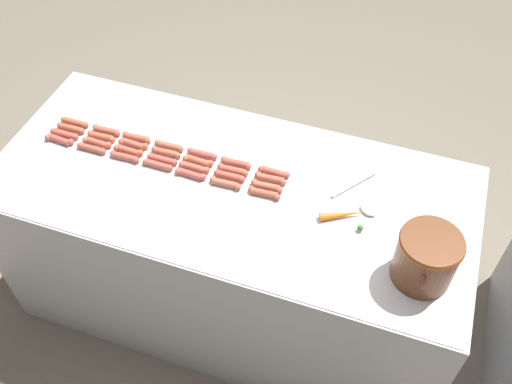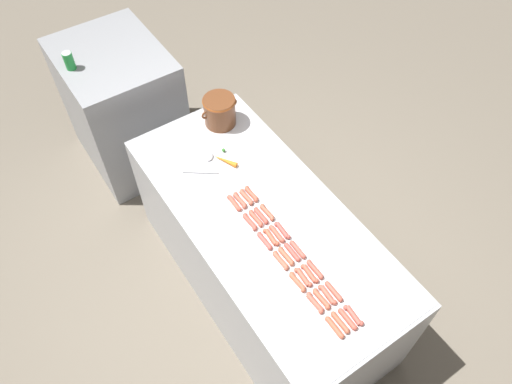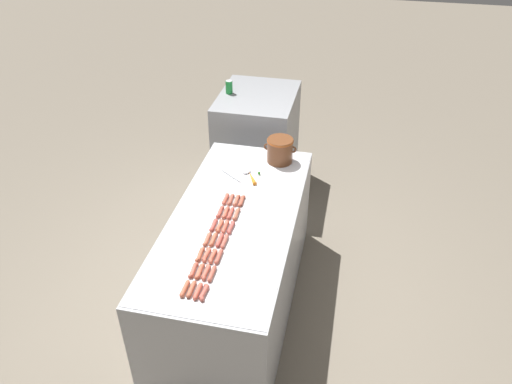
{
  "view_description": "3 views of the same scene",
  "coord_description": "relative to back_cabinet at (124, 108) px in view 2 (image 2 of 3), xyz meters",
  "views": [
    {
      "loc": [
        1.37,
        0.59,
        2.52
      ],
      "look_at": [
        0.05,
        0.13,
        0.91
      ],
      "focal_mm": 40.12,
      "sensor_mm": 36.0,
      "label": 1
    },
    {
      "loc": [
        -0.91,
        -1.28,
        3.11
      ],
      "look_at": [
        0.03,
        0.12,
        0.92
      ],
      "focal_mm": 34.1,
      "sensor_mm": 36.0,
      "label": 2
    },
    {
      "loc": [
        0.72,
        -2.57,
        2.92
      ],
      "look_at": [
        0.11,
        0.2,
        0.93
      ],
      "focal_mm": 34.43,
      "sensor_mm": 36.0,
      "label": 3
    }
  ],
  "objects": [
    {
      "name": "carrot",
      "position": [
        0.22,
        -1.18,
        0.37
      ],
      "size": [
        0.11,
        0.17,
        0.03
      ],
      "color": "orange",
      "rests_on": "griddle_counter"
    },
    {
      "name": "hot_dog_1",
      "position": [
        0.09,
        -2.23,
        0.37
      ],
      "size": [
        0.03,
        0.13,
        0.03
      ],
      "color": "#B85643",
      "rests_on": "griddle_counter"
    },
    {
      "name": "hot_dog_7",
      "position": [
        0.13,
        -2.38,
        0.37
      ],
      "size": [
        0.03,
        0.13,
        0.03
      ],
      "color": "#B0583F",
      "rests_on": "griddle_counter"
    },
    {
      "name": "hot_dog_9",
      "position": [
        0.13,
        -2.09,
        0.37
      ],
      "size": [
        0.03,
        0.13,
        0.03
      ],
      "color": "#BA5844",
      "rests_on": "griddle_counter"
    },
    {
      "name": "hot_dog_12",
      "position": [
        0.13,
        -1.65,
        0.37
      ],
      "size": [
        0.03,
        0.13,
        0.03
      ],
      "color": "#B85743",
      "rests_on": "griddle_counter"
    },
    {
      "name": "ground_plane",
      "position": [
        0.19,
        -1.64,
        -0.51
      ],
      "size": [
        20.0,
        20.0,
        0.0
      ],
      "primitive_type": "plane",
      "color": "#756B5B"
    },
    {
      "name": "hot_dog_17",
      "position": [
        0.17,
        -1.94,
        0.37
      ],
      "size": [
        0.03,
        0.13,
        0.03
      ],
      "color": "#B84F44",
      "rests_on": "griddle_counter"
    },
    {
      "name": "hot_dog_13",
      "position": [
        0.13,
        -1.5,
        0.37
      ],
      "size": [
        0.03,
        0.13,
        0.03
      ],
      "color": "#B25845",
      "rests_on": "griddle_counter"
    },
    {
      "name": "hot_dog_10",
      "position": [
        0.13,
        -1.94,
        0.37
      ],
      "size": [
        0.03,
        0.13,
        0.03
      ],
      "color": "#B25C41",
      "rests_on": "griddle_counter"
    },
    {
      "name": "bean_pot",
      "position": [
        0.37,
        -0.88,
        0.46
      ],
      "size": [
        0.26,
        0.21,
        0.2
      ],
      "color": "brown",
      "rests_on": "griddle_counter"
    },
    {
      "name": "hot_dog_0",
      "position": [
        0.09,
        -2.39,
        0.37
      ],
      "size": [
        0.03,
        0.13,
        0.03
      ],
      "color": "#B7583D",
      "rests_on": "griddle_counter"
    },
    {
      "name": "hot_dog_14",
      "position": [
        0.17,
        -2.39,
        0.37
      ],
      "size": [
        0.03,
        0.13,
        0.03
      ],
      "color": "#BE5442",
      "rests_on": "griddle_counter"
    },
    {
      "name": "serving_spoon",
      "position": [
        0.12,
        -1.13,
        0.36
      ],
      "size": [
        0.24,
        0.19,
        0.02
      ],
      "color": "#B7B7BC",
      "rests_on": "griddle_counter"
    },
    {
      "name": "hot_dog_8",
      "position": [
        0.13,
        -2.24,
        0.37
      ],
      "size": [
        0.03,
        0.13,
        0.03
      ],
      "color": "#B95940",
      "rests_on": "griddle_counter"
    },
    {
      "name": "hot_dog_21",
      "position": [
        0.21,
        -2.39,
        0.37
      ],
      "size": [
        0.04,
        0.13,
        0.03
      ],
      "color": "#B55245",
      "rests_on": "griddle_counter"
    },
    {
      "name": "hot_dog_24",
      "position": [
        0.21,
        -1.94,
        0.37
      ],
      "size": [
        0.03,
        0.13,
        0.03
      ],
      "color": "#B15446",
      "rests_on": "griddle_counter"
    },
    {
      "name": "hot_dog_22",
      "position": [
        0.21,
        -2.24,
        0.37
      ],
      "size": [
        0.03,
        0.13,
        0.03
      ],
      "color": "#B25443",
      "rests_on": "griddle_counter"
    },
    {
      "name": "hot_dog_19",
      "position": [
        0.17,
        -1.65,
        0.37
      ],
      "size": [
        0.03,
        0.13,
        0.03
      ],
      "color": "#BF5042",
      "rests_on": "griddle_counter"
    },
    {
      "name": "hot_dog_20",
      "position": [
        0.17,
        -1.5,
        0.37
      ],
      "size": [
        0.03,
        0.13,
        0.03
      ],
      "color": "#B35C46",
      "rests_on": "griddle_counter"
    },
    {
      "name": "hot_dog_15",
      "position": [
        0.17,
        -2.23,
        0.37
      ],
      "size": [
        0.03,
        0.13,
        0.03
      ],
      "color": "#BB5846",
      "rests_on": "griddle_counter"
    },
    {
      "name": "hot_dog_2",
      "position": [
        0.09,
        -2.09,
        0.37
      ],
      "size": [
        0.03,
        0.13,
        0.03
      ],
      "color": "#B4593F",
      "rests_on": "griddle_counter"
    },
    {
      "name": "hot_dog_4",
      "position": [
        0.09,
        -1.8,
        0.37
      ],
      "size": [
        0.03,
        0.13,
        0.03
      ],
      "color": "#B84F45",
      "rests_on": "griddle_counter"
    },
    {
      "name": "hot_dog_23",
      "position": [
        0.21,
        -2.09,
        0.37
      ],
      "size": [
        0.03,
        0.13,
        0.03
      ],
      "color": "#B15342",
      "rests_on": "griddle_counter"
    },
    {
      "name": "soda_can",
      "position": [
        -0.27,
        -0.02,
        0.57
      ],
      "size": [
        0.07,
        0.07,
        0.12
      ],
      "color": "#1E8C38",
      "rests_on": "back_cabinet"
    },
    {
      "name": "hot_dog_3",
      "position": [
        0.09,
        -1.95,
        0.37
      ],
      "size": [
        0.03,
        0.13,
        0.03
      ],
      "color": "#B55C45",
      "rests_on": "griddle_counter"
    },
    {
      "name": "hot_dog_16",
      "position": [
        0.17,
        -2.09,
        0.37
      ],
      "size": [
        0.03,
        0.13,
        0.03
      ],
      "color": "#BA5640",
      "rests_on": "griddle_counter"
    },
    {
      "name": "hot_dog_6",
      "position": [
        0.09,
        -1.49,
        0.37
      ],
      "size": [
        0.03,
        0.13,
        0.03
      ],
      "color": "#BE5542",
      "rests_on": "griddle_counter"
    },
    {
      "name": "hot_dog_25",
      "position": [
        0.21,
        -1.8,
        0.37
      ],
      "size": [
        0.03,
        0.13,
        0.03
      ],
      "color": "#B65047",
      "rests_on": "griddle_counter"
    },
    {
      "name": "hot_dog_18",
      "position": [
        0.17,
        -1.8,
        0.37
      ],
      "size": [
        0.03,
        0.13,
        0.03
      ],
      "color": "#BB5844",
      "rests_on": "griddle_counter"
    },
    {
      "name": "griddle_counter",
      "position": [
        0.19,
        -1.64,
        -0.08
      ],
      "size": [
        0.84,
        1.9,
        0.87
      ],
      "color": "#ADAFB5",
      "rests_on": "ground_plane"
    },
    {
      "name": "hot_dog_11",
      "position": [
        0.13,
        -1.8,
        0.37
      ],
      "size": [
        0.04,
        0.13,
        0.03
      ],
      "color": "#BD5A40",
      "rests_on": "griddle_counter"
    },
    {
      "name": "hot_dog_27",
      "position": [
        0.21,
        -1.5,
        0.37
      ],
      "size": [
        0.03,
        0.13,
        0.03
      ],
      "color": "#B5553F",
      "rests_on": "griddle_counter"
    },
    {
      "name": "back_cabinet",
      "position": [
        0.0,
        0.0,
        0.0
      ],
      "size": [
        0.72,
        0.88,
        1.02
      ],
      "primitive_type": "cube",
      "color": "#939599",
      "rests_on": "ground_plane"
    },
    {
      "name": "hot_dog_5",
      "position": [
        0.09,
        -1.65,
        0.37
      ],
      "size": [
        0.03,
        0.13,
        0.03
      ],
      "color": "#B24F41",
      "rests_on": "griddle_counter"
    },
    {
      "name": "hot_dog_26",
      "position": [
        0.21,
        -1.65,
        0.37
      ],
      "size": [
        0.03,
        0.13,
        0.03
      ],
      "color": "#B05D45",
      "rests_on": "griddle_counter"
    }
  ]
}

